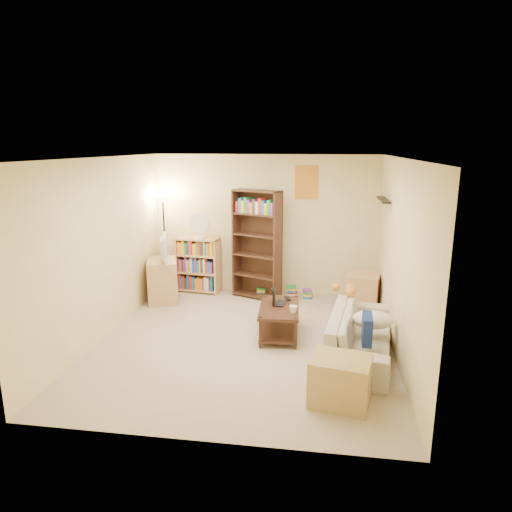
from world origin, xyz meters
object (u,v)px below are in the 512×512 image
tabby_cat (348,289)px  coffee_table (279,317)px  tv_stand (162,281)px  short_bookshelf (198,265)px  side_table (363,291)px  floor_lamp (163,216)px  sofa (360,334)px  end_cabinet (340,380)px  television (161,248)px  desk_fan (199,226)px  mug (293,309)px  laptop (284,303)px  tall_bookshelf (257,242)px

tabby_cat → coffee_table: tabby_cat is taller
tv_stand → short_bookshelf: short_bookshelf is taller
side_table → tv_stand: bearing=-178.1°
tv_stand → floor_lamp: size_ratio=0.41×
sofa → floor_lamp: floor_lamp is taller
short_bookshelf → end_cabinet: short_bookshelf is taller
television → side_table: 3.48m
desk_fan → end_cabinet: bearing=-54.5°
tv_stand → mug: bearing=-50.8°
side_table → end_cabinet: (-0.46, -2.96, -0.04)m
tabby_cat → mug: 0.93m
coffee_table → side_table: bearing=42.8°
short_bookshelf → laptop: bearing=-37.5°
television → short_bookshelf: size_ratio=0.72×
television → tall_bookshelf: (1.60, 0.41, 0.06)m
sofa → tall_bookshelf: bearing=46.7°
mug → short_bookshelf: (-1.88, 2.03, 0.02)m
tall_bookshelf → floor_lamp: size_ratio=1.07×
floor_lamp → end_cabinet: 4.67m
television → short_bookshelf: bearing=-58.3°
tall_bookshelf → end_cabinet: tall_bookshelf is taller
tabby_cat → television: size_ratio=0.61×
sofa → desk_fan: bearing=59.0°
laptop → side_table: bearing=-37.4°
sofa → mug: bearing=83.3°
tabby_cat → laptop: tabby_cat is taller
desk_fan → side_table: bearing=-8.7°
coffee_table → mug: mug is taller
laptop → floor_lamp: floor_lamp is taller
mug → tv_stand: 2.76m
television → end_cabinet: 4.16m
mug → side_table: size_ratio=0.21×
mug → tall_bookshelf: bearing=112.6°
sofa → tabby_cat: (-0.14, 0.77, 0.36)m
tv_stand → tall_bookshelf: 1.77m
coffee_table → side_table: size_ratio=1.72×
coffee_table → mug: size_ratio=8.25×
television → end_cabinet: (2.96, -2.85, -0.70)m
laptop → tv_stand: tv_stand is taller
sofa → side_table: 1.79m
laptop → mug: mug is taller
television → side_table: (3.42, 0.11, -0.65)m
mug → tall_bookshelf: size_ratio=0.06×
short_bookshelf → floor_lamp: size_ratio=0.57×
tall_bookshelf → floor_lamp: bearing=-159.7°
short_bookshelf → end_cabinet: bearing=-47.3°
tabby_cat → tv_stand: tv_stand is taller
tall_bookshelf → desk_fan: 1.09m
tv_stand → desk_fan: 1.17m
end_cabinet → mug: bearing=112.7°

